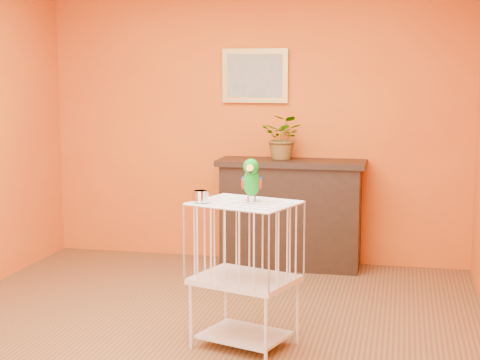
# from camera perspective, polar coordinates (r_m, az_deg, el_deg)

# --- Properties ---
(ground) EXTENTS (4.50, 4.50, 0.00)m
(ground) POSITION_cam_1_polar(r_m,az_deg,el_deg) (5.05, -4.01, -12.15)
(ground) COLOR brown
(ground) RESTS_ON ground
(room_shell) EXTENTS (4.50, 4.50, 4.50)m
(room_shell) POSITION_cam_1_polar(r_m,az_deg,el_deg) (4.75, -4.20, 6.11)
(room_shell) COLOR #D15F13
(room_shell) RESTS_ON ground
(console_cabinet) EXTENTS (1.34, 0.48, 0.99)m
(console_cabinet) POSITION_cam_1_polar(r_m,az_deg,el_deg) (6.75, 3.96, -2.62)
(console_cabinet) COLOR black
(console_cabinet) RESTS_ON ground
(potted_plant) EXTENTS (0.44, 0.47, 0.32)m
(potted_plant) POSITION_cam_1_polar(r_m,az_deg,el_deg) (6.64, 3.34, 2.91)
(potted_plant) COLOR #26722D
(potted_plant) RESTS_ON console_cabinet
(framed_picture) EXTENTS (0.62, 0.04, 0.50)m
(framed_picture) POSITION_cam_1_polar(r_m,az_deg,el_deg) (6.90, 1.17, 8.09)
(framed_picture) COLOR #B49240
(framed_picture) RESTS_ON room_shell
(birdcage) EXTENTS (0.73, 0.64, 0.95)m
(birdcage) POSITION_cam_1_polar(r_m,az_deg,el_deg) (4.76, 0.36, -7.18)
(birdcage) COLOR silver
(birdcage) RESTS_ON ground
(feed_cup) EXTENTS (0.10, 0.10, 0.07)m
(feed_cup) POSITION_cam_1_polar(r_m,az_deg,el_deg) (4.65, -3.09, -1.26)
(feed_cup) COLOR silver
(feed_cup) RESTS_ON birdcage
(parrot) EXTENTS (0.14, 0.25, 0.28)m
(parrot) POSITION_cam_1_polar(r_m,az_deg,el_deg) (4.66, 0.90, 0.03)
(parrot) COLOR #59544C
(parrot) RESTS_ON birdcage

